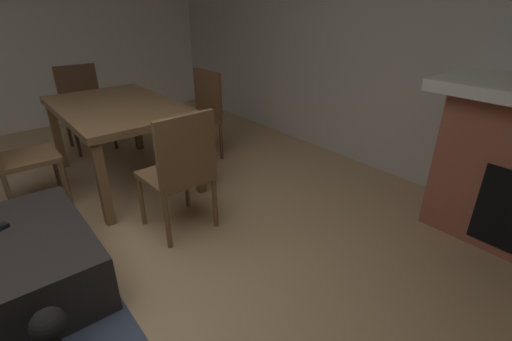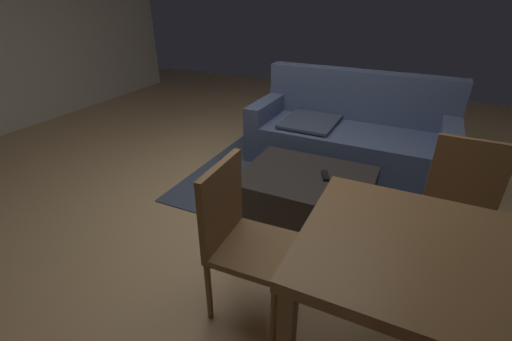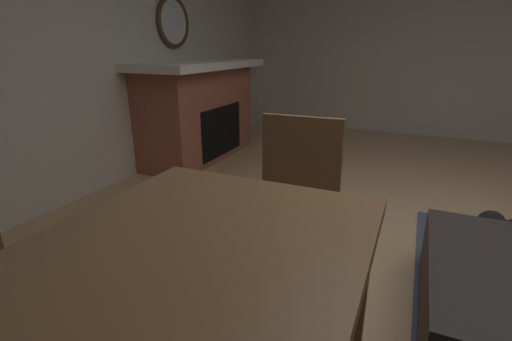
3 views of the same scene
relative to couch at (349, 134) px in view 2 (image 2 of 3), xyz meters
name	(u,v)px [view 2 (image 2 of 3)]	position (x,y,z in m)	size (l,w,h in m)	color
floor	(254,206)	(-0.54, -1.31, -0.33)	(9.24, 9.24, 0.00)	tan
area_rug	(322,183)	(-0.09, -0.63, -0.32)	(2.60, 2.00, 0.01)	#3D475B
couch	(349,134)	(0.00, 0.00, 0.00)	(2.10, 0.94, 0.96)	#4C5B7F
ottoman_coffee_table	(306,194)	(-0.09, -1.19, -0.14)	(1.06, 0.84, 0.37)	#2D2826
tv_remote	(325,176)	(0.05, -1.16, 0.05)	(0.05, 0.16, 0.02)	black
dining_table	(476,277)	(1.00, -2.28, 0.33)	(1.51, 0.95, 0.74)	brown
dining_chair_north	(461,204)	(1.00, -1.41, 0.19)	(0.45, 0.45, 0.93)	brown
dining_chair_west	(239,231)	(-0.15, -2.28, 0.19)	(0.46, 0.46, 0.93)	brown
small_dog	(229,172)	(-0.90, -1.10, -0.16)	(0.49, 0.53, 0.30)	black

